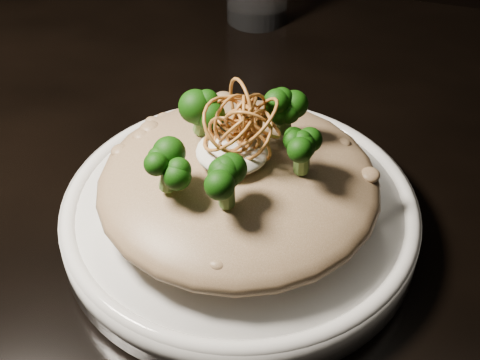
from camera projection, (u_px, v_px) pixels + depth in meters
name	position (u px, v px, depth m)	size (l,w,h in m)	color
table	(221.00, 239.00, 0.66)	(1.10, 0.80, 0.75)	black
plate	(240.00, 217.00, 0.55)	(0.29, 0.29, 0.03)	white
risotto	(239.00, 184.00, 0.52)	(0.22, 0.22, 0.05)	brown
broccoli	(237.00, 133.00, 0.49)	(0.14, 0.14, 0.05)	black
cheese	(232.00, 151.00, 0.50)	(0.05, 0.05, 0.02)	white
shallots	(245.00, 119.00, 0.49)	(0.05, 0.05, 0.03)	brown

